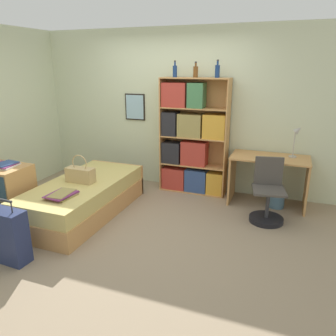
{
  "coord_description": "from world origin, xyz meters",
  "views": [
    {
      "loc": [
        1.85,
        -3.57,
        2.02
      ],
      "look_at": [
        0.43,
        0.2,
        0.75
      ],
      "focal_mm": 35.0,
      "sensor_mm": 36.0,
      "label": 1
    }
  ],
  "objects_px": {
    "handbag": "(80,174)",
    "bottle_clear": "(217,71)",
    "bottle_green": "(175,71)",
    "waste_bin": "(277,199)",
    "desk_lamp": "(297,135)",
    "suitcase": "(8,236)",
    "desk_chair": "(267,201)",
    "bed": "(84,197)",
    "desk": "(269,172)",
    "bookcase": "(191,141)",
    "bottle_brown": "(196,71)",
    "book_stack_on_bed": "(62,195)",
    "magazine_pile_on_dresser": "(4,165)",
    "dresser": "(5,193)"
  },
  "relations": [
    {
      "from": "handbag",
      "to": "bottle_clear",
      "type": "distance_m",
      "value": 2.48
    },
    {
      "from": "bottle_green",
      "to": "bottle_clear",
      "type": "relative_size",
      "value": 0.96
    },
    {
      "from": "waste_bin",
      "to": "desk_lamp",
      "type": "bearing_deg",
      "value": 42.28
    },
    {
      "from": "suitcase",
      "to": "desk_chair",
      "type": "xyz_separation_m",
      "value": [
        2.48,
        1.97,
        -0.02
      ]
    },
    {
      "from": "suitcase",
      "to": "bed",
      "type": "bearing_deg",
      "value": 87.97
    },
    {
      "from": "desk",
      "to": "waste_bin",
      "type": "relative_size",
      "value": 4.36
    },
    {
      "from": "bed",
      "to": "desk_chair",
      "type": "xyz_separation_m",
      "value": [
        2.44,
        0.67,
        0.04
      ]
    },
    {
      "from": "bed",
      "to": "bottle_clear",
      "type": "relative_size",
      "value": 7.76
    },
    {
      "from": "handbag",
      "to": "bottle_green",
      "type": "height_order",
      "value": "bottle_green"
    },
    {
      "from": "bookcase",
      "to": "bottle_brown",
      "type": "xyz_separation_m",
      "value": [
        0.05,
        -0.0,
        1.08
      ]
    },
    {
      "from": "bottle_clear",
      "to": "desk_lamp",
      "type": "distance_m",
      "value": 1.48
    },
    {
      "from": "book_stack_on_bed",
      "to": "waste_bin",
      "type": "height_order",
      "value": "book_stack_on_bed"
    },
    {
      "from": "bottle_green",
      "to": "bottle_brown",
      "type": "bearing_deg",
      "value": 2.74
    },
    {
      "from": "bottle_clear",
      "to": "desk_lamp",
      "type": "height_order",
      "value": "bottle_clear"
    },
    {
      "from": "magazine_pile_on_dresser",
      "to": "bottle_clear",
      "type": "height_order",
      "value": "bottle_clear"
    },
    {
      "from": "bed",
      "to": "magazine_pile_on_dresser",
      "type": "height_order",
      "value": "magazine_pile_on_dresser"
    },
    {
      "from": "suitcase",
      "to": "bookcase",
      "type": "xyz_separation_m",
      "value": [
        1.19,
        2.66,
        0.55
      ]
    },
    {
      "from": "desk_lamp",
      "to": "handbag",
      "type": "bearing_deg",
      "value": -153.65
    },
    {
      "from": "book_stack_on_bed",
      "to": "desk_lamp",
      "type": "height_order",
      "value": "desk_lamp"
    },
    {
      "from": "dresser",
      "to": "bottle_clear",
      "type": "bearing_deg",
      "value": 37.62
    },
    {
      "from": "bottle_green",
      "to": "bottle_brown",
      "type": "height_order",
      "value": "bottle_green"
    },
    {
      "from": "handbag",
      "to": "desk",
      "type": "xyz_separation_m",
      "value": [
        2.41,
        1.25,
        -0.08
      ]
    },
    {
      "from": "desk",
      "to": "desk_lamp",
      "type": "height_order",
      "value": "desk_lamp"
    },
    {
      "from": "suitcase",
      "to": "book_stack_on_bed",
      "type": "bearing_deg",
      "value": 79.92
    },
    {
      "from": "bottle_brown",
      "to": "desk",
      "type": "bearing_deg",
      "value": -5.96
    },
    {
      "from": "bottle_green",
      "to": "desk_chair",
      "type": "xyz_separation_m",
      "value": [
        1.56,
        -0.67,
        -1.66
      ]
    },
    {
      "from": "bottle_green",
      "to": "desk_lamp",
      "type": "relative_size",
      "value": 0.52
    },
    {
      "from": "handbag",
      "to": "book_stack_on_bed",
      "type": "relative_size",
      "value": 1.01
    },
    {
      "from": "bottle_brown",
      "to": "bottle_clear",
      "type": "xyz_separation_m",
      "value": [
        0.33,
        0.01,
        0.01
      ]
    },
    {
      "from": "bookcase",
      "to": "bottle_brown",
      "type": "distance_m",
      "value": 1.08
    },
    {
      "from": "magazine_pile_on_dresser",
      "to": "bookcase",
      "type": "height_order",
      "value": "bookcase"
    },
    {
      "from": "bed",
      "to": "desk",
      "type": "height_order",
      "value": "desk"
    },
    {
      "from": "magazine_pile_on_dresser",
      "to": "desk_lamp",
      "type": "relative_size",
      "value": 0.73
    },
    {
      "from": "desk",
      "to": "book_stack_on_bed",
      "type": "bearing_deg",
      "value": -142.15
    },
    {
      "from": "handbag",
      "to": "bottle_green",
      "type": "xyz_separation_m",
      "value": [
        0.89,
        1.36,
        1.35
      ]
    },
    {
      "from": "bed",
      "to": "desk_chair",
      "type": "distance_m",
      "value": 2.53
    },
    {
      "from": "bottle_clear",
      "to": "desk_chair",
      "type": "height_order",
      "value": "bottle_clear"
    },
    {
      "from": "bottle_clear",
      "to": "book_stack_on_bed",
      "type": "bearing_deg",
      "value": -126.83
    },
    {
      "from": "book_stack_on_bed",
      "to": "magazine_pile_on_dresser",
      "type": "bearing_deg",
      "value": 175.95
    },
    {
      "from": "bed",
      "to": "bookcase",
      "type": "bearing_deg",
      "value": 49.81
    },
    {
      "from": "book_stack_on_bed",
      "to": "magazine_pile_on_dresser",
      "type": "relative_size",
      "value": 1.12
    },
    {
      "from": "bottle_clear",
      "to": "desk_chair",
      "type": "xyz_separation_m",
      "value": [
        0.91,
        -0.69,
        -1.66
      ]
    },
    {
      "from": "suitcase",
      "to": "desk_lamp",
      "type": "distance_m",
      "value": 3.9
    },
    {
      "from": "suitcase",
      "to": "desk_lamp",
      "type": "height_order",
      "value": "desk_lamp"
    },
    {
      "from": "suitcase",
      "to": "bottle_clear",
      "type": "distance_m",
      "value": 3.5
    },
    {
      "from": "desk_lamp",
      "to": "suitcase",
      "type": "bearing_deg",
      "value": -136.44
    },
    {
      "from": "bed",
      "to": "bookcase",
      "type": "height_order",
      "value": "bookcase"
    },
    {
      "from": "magazine_pile_on_dresser",
      "to": "bottle_brown",
      "type": "relative_size",
      "value": 1.5
    },
    {
      "from": "magazine_pile_on_dresser",
      "to": "desk_chair",
      "type": "bearing_deg",
      "value": 19.6
    },
    {
      "from": "desk_chair",
      "to": "bottle_brown",
      "type": "bearing_deg",
      "value": 151.12
    }
  ]
}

